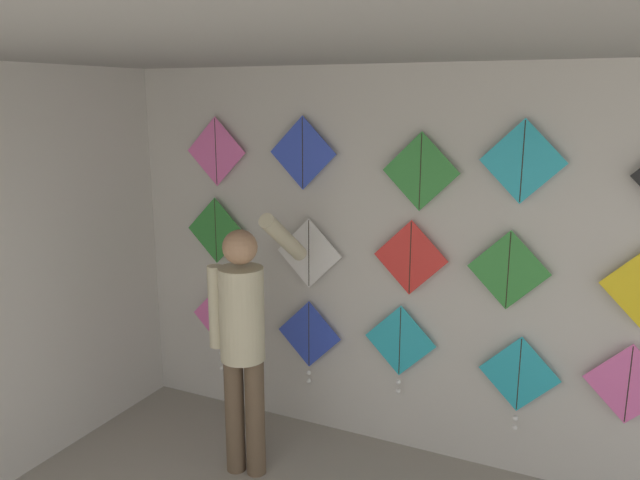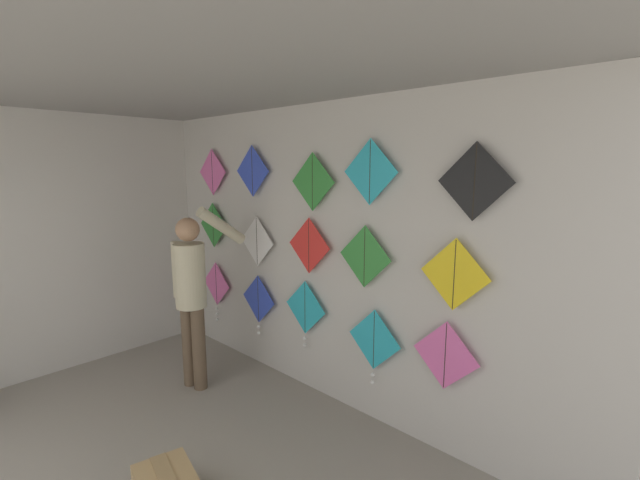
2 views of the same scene
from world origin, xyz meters
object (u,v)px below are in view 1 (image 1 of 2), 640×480
(kite_3, at_px, (519,378))
(kite_10, at_px, (216,152))
(kite_11, at_px, (303,153))
(kite_13, at_px, (523,162))
(kite_6, at_px, (309,253))
(kite_4, at_px, (629,384))
(kite_8, at_px, (508,270))
(shopkeeper, at_px, (243,331))
(kite_7, at_px, (410,258))
(kite_5, at_px, (216,231))
(kite_1, at_px, (309,337))
(kite_0, at_px, (221,321))
(kite_12, at_px, (421,172))
(kite_2, at_px, (400,344))

(kite_3, relative_size, kite_10, 1.26)
(kite_11, bearing_deg, kite_13, 0.00)
(kite_6, bearing_deg, kite_4, 0.00)
(kite_8, bearing_deg, shopkeeper, -155.49)
(kite_6, xyz_separation_m, kite_13, (1.49, 0.00, 0.75))
(kite_4, height_order, kite_7, kite_7)
(shopkeeper, relative_size, kite_4, 3.47)
(kite_3, bearing_deg, kite_8, 179.64)
(kite_13, bearing_deg, kite_5, 180.00)
(kite_1, bearing_deg, kite_0, -179.98)
(kite_6, xyz_separation_m, kite_12, (0.84, 0.00, 0.66))
(kite_7, distance_m, kite_11, 1.09)
(kite_3, bearing_deg, kite_6, 179.97)
(shopkeeper, height_order, kite_3, shopkeeper)
(shopkeeper, bearing_deg, kite_5, 123.52)
(shopkeeper, xyz_separation_m, kite_7, (0.92, 0.72, 0.44))
(kite_10, height_order, kite_13, kite_13)
(kite_11, xyz_separation_m, kite_13, (1.54, 0.00, 0.01))
(kite_7, bearing_deg, kite_10, 180.00)
(kite_13, bearing_deg, kite_10, 180.00)
(kite_2, relative_size, kite_10, 1.26)
(shopkeeper, relative_size, kite_2, 2.76)
(kite_1, distance_m, kite_8, 1.62)
(shopkeeper, xyz_separation_m, kite_3, (1.70, 0.72, -0.30))
(kite_1, relative_size, kite_12, 1.26)
(kite_4, xyz_separation_m, kite_11, (-2.27, 0.00, 1.35))
(shopkeeper, bearing_deg, kite_13, 13.32)
(kite_1, bearing_deg, kite_11, 179.09)
(kite_1, bearing_deg, kite_4, 0.02)
(shopkeeper, height_order, kite_12, kite_12)
(kite_11, bearing_deg, kite_10, 180.00)
(kite_3, height_order, kite_13, kite_13)
(kite_11, bearing_deg, kite_0, -179.92)
(kite_4, bearing_deg, kite_6, 180.00)
(shopkeeper, bearing_deg, kite_8, 13.84)
(shopkeeper, height_order, kite_8, shopkeeper)
(kite_6, xyz_separation_m, kite_11, (-0.05, 0.00, 0.75))
(kite_1, bearing_deg, kite_12, 0.05)
(shopkeeper, height_order, kite_10, kite_10)
(shopkeeper, height_order, kite_13, kite_13)
(kite_4, bearing_deg, kite_3, -179.94)
(kite_1, bearing_deg, kite_7, 0.05)
(kite_3, bearing_deg, kite_5, 179.98)
(kite_0, distance_m, kite_11, 1.62)
(kite_0, xyz_separation_m, kite_2, (1.56, 0.00, 0.08))
(kite_7, bearing_deg, kite_12, 0.00)
(kite_2, relative_size, kite_5, 1.26)
(kite_1, xyz_separation_m, kite_10, (-0.80, 0.00, 1.40))
(kite_13, bearing_deg, kite_3, -0.54)
(kite_4, distance_m, kite_8, 1.00)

